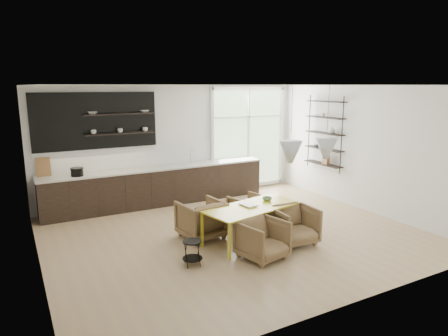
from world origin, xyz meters
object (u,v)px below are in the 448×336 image
(armchair_front_left, at_px, (263,239))
(dining_table, at_px, (252,209))
(armchair_front_right, at_px, (293,225))
(wire_stool, at_px, (192,250))
(armchair_back_left, at_px, (201,219))
(armchair_back_right, at_px, (248,210))

(armchair_front_left, bearing_deg, dining_table, 58.42)
(armchair_front_right, height_order, wire_stool, armchair_front_right)
(armchair_front_left, bearing_deg, wire_stool, 151.84)
(armchair_back_left, xyz_separation_m, wire_stool, (-0.66, -1.05, -0.10))
(dining_table, bearing_deg, armchair_front_right, -48.86)
(armchair_front_right, bearing_deg, wire_stool, -178.53)
(armchair_back_left, xyz_separation_m, armchair_front_right, (1.37, -1.09, -0.01))
(armchair_back_right, distance_m, wire_stool, 2.24)
(dining_table, distance_m, wire_stool, 1.52)
(armchair_back_left, xyz_separation_m, armchair_front_left, (0.50, -1.37, -0.03))
(dining_table, relative_size, armchair_front_right, 2.57)
(armchair_front_right, distance_m, wire_stool, 2.04)
(armchair_front_left, distance_m, wire_stool, 1.20)
(armchair_back_left, relative_size, armchair_front_left, 1.09)
(dining_table, bearing_deg, armchair_back_left, 128.68)
(armchair_front_left, height_order, wire_stool, armchair_front_left)
(dining_table, height_order, armchair_back_right, dining_table)
(armchair_back_right, height_order, armchair_front_left, armchair_front_left)
(armchair_back_right, height_order, wire_stool, armchair_back_right)
(armchair_back_left, distance_m, armchair_back_right, 1.21)
(armchair_back_right, distance_m, armchair_front_right, 1.31)
(armchair_back_left, bearing_deg, wire_stool, 51.87)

